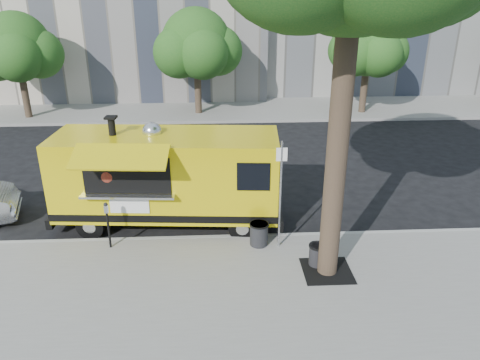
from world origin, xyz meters
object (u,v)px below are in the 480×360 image
at_px(far_tree_c, 368,45).
at_px(trash_bin_left, 318,254).
at_px(far_tree_b, 196,43).
at_px(far_tree_a, 16,47).
at_px(parking_meter, 107,220).
at_px(sign_post, 280,189).
at_px(trash_bin_right, 259,233).
at_px(food_truck, 166,176).

distance_m(far_tree_c, trash_bin_left, 16.24).
distance_m(far_tree_b, far_tree_c, 9.01).
xyz_separation_m(far_tree_a, far_tree_b, (9.00, 0.40, 0.06)).
bearing_deg(far_tree_b, parking_meter, -98.10).
bearing_deg(far_tree_b, sign_post, -79.85).
distance_m(far_tree_a, trash_bin_right, 17.91).
relative_size(far_tree_a, trash_bin_left, 9.53).
xyz_separation_m(far_tree_c, trash_bin_right, (-6.97, -13.82, -3.23)).
relative_size(far_tree_c, trash_bin_left, 9.27).
relative_size(far_tree_b, sign_post, 1.83).
xyz_separation_m(trash_bin_left, trash_bin_right, (-1.39, 1.07, 0.04)).
relative_size(parking_meter, trash_bin_left, 2.37).
distance_m(far_tree_c, parking_meter, 17.82).
height_order(parking_meter, trash_bin_right, parking_meter).
height_order(food_truck, trash_bin_right, food_truck).
relative_size(far_tree_a, parking_meter, 4.01).
bearing_deg(far_tree_c, food_truck, -128.02).
bearing_deg(trash_bin_right, parking_meter, 178.93).
bearing_deg(food_truck, sign_post, -24.58).
bearing_deg(far_tree_c, trash_bin_left, -110.57).
xyz_separation_m(food_truck, trash_bin_right, (2.59, -1.60, -1.07)).
xyz_separation_m(far_tree_a, parking_meter, (7.00, -13.65, -2.79)).
bearing_deg(parking_meter, trash_bin_right, -1.07).
xyz_separation_m(far_tree_b, food_truck, (-0.56, -12.53, -2.28)).
distance_m(far_tree_a, sign_post, 18.14).
distance_m(far_tree_a, trash_bin_left, 19.59).
distance_m(sign_post, trash_bin_left, 1.89).
bearing_deg(parking_meter, far_tree_a, 117.15).
distance_m(far_tree_b, trash_bin_left, 15.93).
distance_m(food_truck, trash_bin_left, 4.91).
bearing_deg(food_truck, trash_bin_right, -27.31).
xyz_separation_m(far_tree_a, far_tree_c, (18.00, 0.10, -0.06)).
distance_m(trash_bin_left, trash_bin_right, 1.75).
distance_m(far_tree_c, trash_bin_right, 15.82).
relative_size(far_tree_a, food_truck, 0.78).
xyz_separation_m(sign_post, food_truck, (-3.11, 1.72, -0.29)).
relative_size(sign_post, parking_meter, 2.25).
relative_size(far_tree_b, trash_bin_left, 9.78).
distance_m(far_tree_a, far_tree_c, 18.00).
bearing_deg(sign_post, trash_bin_right, 166.59).
bearing_deg(sign_post, food_truck, 151.02).
bearing_deg(trash_bin_left, sign_post, 132.39).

